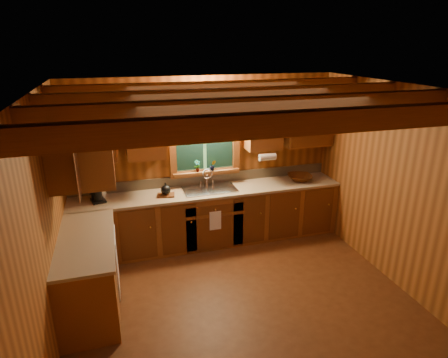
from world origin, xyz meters
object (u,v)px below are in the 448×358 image
coffee_maker (97,190)px  wicker_basket (300,178)px  sink (210,192)px  cutting_board (166,195)px

coffee_maker → wicker_basket: (3.19, -0.04, -0.11)m
sink → cutting_board: (-0.69, -0.07, 0.06)m
wicker_basket → sink: bearing=179.2°
wicker_basket → cutting_board: bearing=-178.7°
wicker_basket → coffee_maker: bearing=179.4°
sink → coffee_maker: coffee_maker is taller
coffee_maker → wicker_basket: coffee_maker is taller
cutting_board → wicker_basket: bearing=10.5°
coffee_maker → wicker_basket: bearing=-14.2°
coffee_maker → wicker_basket: 3.19m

